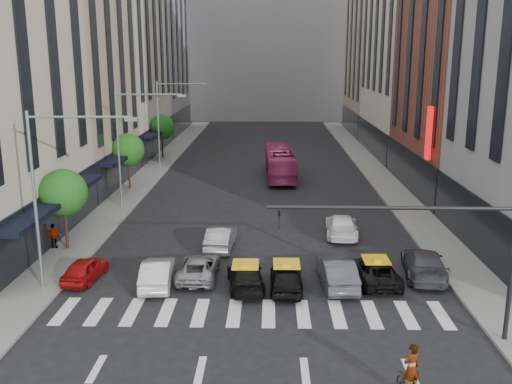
# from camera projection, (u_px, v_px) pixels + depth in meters

# --- Properties ---
(ground) EXTENTS (160.00, 160.00, 0.00)m
(ground) POSITION_uv_depth(u_px,v_px,m) (255.00, 328.00, 25.13)
(ground) COLOR black
(ground) RESTS_ON ground
(sidewalk_left) EXTENTS (3.00, 96.00, 0.15)m
(sidewalk_left) POSITION_uv_depth(u_px,v_px,m) (143.00, 180.00, 54.54)
(sidewalk_left) COLOR slate
(sidewalk_left) RESTS_ON ground
(sidewalk_right) EXTENTS (3.00, 96.00, 0.15)m
(sidewalk_right) POSITION_uv_depth(u_px,v_px,m) (384.00, 181.00, 54.00)
(sidewalk_right) COLOR slate
(sidewalk_right) RESTS_ON ground
(building_left_b) EXTENTS (8.00, 16.00, 24.00)m
(building_left_b) POSITION_uv_depth(u_px,v_px,m) (69.00, 52.00, 49.93)
(building_left_b) COLOR tan
(building_left_b) RESTS_ON ground
(building_left_d) EXTENTS (8.00, 18.00, 30.00)m
(building_left_d) POSITION_uv_depth(u_px,v_px,m) (153.00, 33.00, 85.19)
(building_left_d) COLOR gray
(building_left_d) RESTS_ON ground
(building_right_b) EXTENTS (8.00, 18.00, 26.00)m
(building_right_b) POSITION_uv_depth(u_px,v_px,m) (465.00, 39.00, 47.93)
(building_right_b) COLOR brown
(building_right_b) RESTS_ON ground
(building_right_d) EXTENTS (8.00, 18.00, 28.00)m
(building_right_d) POSITION_uv_depth(u_px,v_px,m) (380.00, 39.00, 84.63)
(building_right_d) COLOR tan
(building_right_d) RESTS_ON ground
(building_far) EXTENTS (30.00, 10.00, 36.00)m
(building_far) POSITION_uv_depth(u_px,v_px,m) (267.00, 20.00, 103.53)
(building_far) COLOR gray
(building_far) RESTS_ON ground
(tree_near) EXTENTS (2.88, 2.88, 4.95)m
(tree_near) POSITION_uv_depth(u_px,v_px,m) (63.00, 193.00, 34.27)
(tree_near) COLOR black
(tree_near) RESTS_ON sidewalk_left
(tree_mid) EXTENTS (2.88, 2.88, 4.95)m
(tree_mid) POSITION_uv_depth(u_px,v_px,m) (128.00, 150.00, 49.82)
(tree_mid) COLOR black
(tree_mid) RESTS_ON sidewalk_left
(tree_far) EXTENTS (2.88, 2.88, 4.95)m
(tree_far) POSITION_uv_depth(u_px,v_px,m) (162.00, 127.00, 65.37)
(tree_far) COLOR black
(tree_far) RESTS_ON sidewalk_left
(streetlamp_near) EXTENTS (5.38, 0.25, 9.00)m
(streetlamp_near) POSITION_uv_depth(u_px,v_px,m) (52.00, 177.00, 27.87)
(streetlamp_near) COLOR gray
(streetlamp_near) RESTS_ON sidewalk_left
(streetlamp_mid) EXTENTS (5.38, 0.25, 9.00)m
(streetlamp_mid) POSITION_uv_depth(u_px,v_px,m) (130.00, 133.00, 43.42)
(streetlamp_mid) COLOR gray
(streetlamp_mid) RESTS_ON sidewalk_left
(streetlamp_far) EXTENTS (5.38, 0.25, 9.00)m
(streetlamp_far) POSITION_uv_depth(u_px,v_px,m) (167.00, 113.00, 58.97)
(streetlamp_far) COLOR gray
(streetlamp_far) RESTS_ON sidewalk_left
(traffic_signal) EXTENTS (10.10, 0.20, 6.00)m
(traffic_signal) POSITION_uv_depth(u_px,v_px,m) (445.00, 240.00, 22.93)
(traffic_signal) COLOR black
(traffic_signal) RESTS_ON ground
(liberty_sign) EXTENTS (0.30, 0.70, 4.00)m
(liberty_sign) POSITION_uv_depth(u_px,v_px,m) (429.00, 133.00, 42.87)
(liberty_sign) COLOR red
(liberty_sign) RESTS_ON ground
(car_red) EXTENTS (1.88, 3.81, 1.25)m
(car_red) POSITION_uv_depth(u_px,v_px,m) (85.00, 269.00, 30.36)
(car_red) COLOR #9B0E0F
(car_red) RESTS_ON ground
(car_white_front) EXTENTS (1.82, 4.38, 1.41)m
(car_white_front) POSITION_uv_depth(u_px,v_px,m) (157.00, 273.00, 29.64)
(car_white_front) COLOR #BBBBBB
(car_white_front) RESTS_ON ground
(car_silver) EXTENTS (2.09, 4.42, 1.22)m
(car_silver) POSITION_uv_depth(u_px,v_px,m) (198.00, 267.00, 30.63)
(car_silver) COLOR gray
(car_silver) RESTS_ON ground
(taxi_left) EXTENTS (2.28, 4.53, 1.26)m
(taxi_left) POSITION_uv_depth(u_px,v_px,m) (246.00, 276.00, 29.34)
(taxi_left) COLOR black
(taxi_left) RESTS_ON ground
(taxi_center) EXTENTS (1.68, 4.12, 1.40)m
(taxi_center) POSITION_uv_depth(u_px,v_px,m) (286.00, 277.00, 29.06)
(taxi_center) COLOR black
(taxi_center) RESTS_ON ground
(car_grey_mid) EXTENTS (1.90, 4.71, 1.52)m
(car_grey_mid) POSITION_uv_depth(u_px,v_px,m) (337.00, 272.00, 29.61)
(car_grey_mid) COLOR #3F4246
(car_grey_mid) RESTS_ON ground
(taxi_right) EXTENTS (2.31, 4.60, 1.25)m
(taxi_right) POSITION_uv_depth(u_px,v_px,m) (375.00, 271.00, 30.05)
(taxi_right) COLOR black
(taxi_right) RESTS_ON ground
(car_grey_curb) EXTENTS (2.72, 5.36, 1.49)m
(car_grey_curb) POSITION_uv_depth(u_px,v_px,m) (424.00, 263.00, 30.83)
(car_grey_curb) COLOR #3D3F44
(car_grey_curb) RESTS_ON ground
(car_row2_left) EXTENTS (1.77, 4.41, 1.43)m
(car_row2_left) POSITION_uv_depth(u_px,v_px,m) (221.00, 237.00, 35.36)
(car_row2_left) COLOR #959499
(car_row2_left) RESTS_ON ground
(car_row2_right) EXTENTS (2.35, 5.04, 1.42)m
(car_row2_right) POSITION_uv_depth(u_px,v_px,m) (341.00, 225.00, 37.82)
(car_row2_right) COLOR white
(car_row2_right) RESTS_ON ground
(bus) EXTENTS (2.90, 10.85, 3.00)m
(bus) POSITION_uv_depth(u_px,v_px,m) (280.00, 163.00, 55.51)
(bus) COLOR #BB3770
(bus) RESTS_ON ground
(rider) EXTENTS (0.77, 0.65, 1.81)m
(rider) POSITION_uv_depth(u_px,v_px,m) (412.00, 352.00, 19.64)
(rider) COLOR gray
(rider) RESTS_ON motorcycle
(pedestrian_far) EXTENTS (0.92, 0.38, 1.56)m
(pedestrian_far) POSITION_uv_depth(u_px,v_px,m) (54.00, 236.00, 34.90)
(pedestrian_far) COLOR gray
(pedestrian_far) RESTS_ON sidewalk_left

